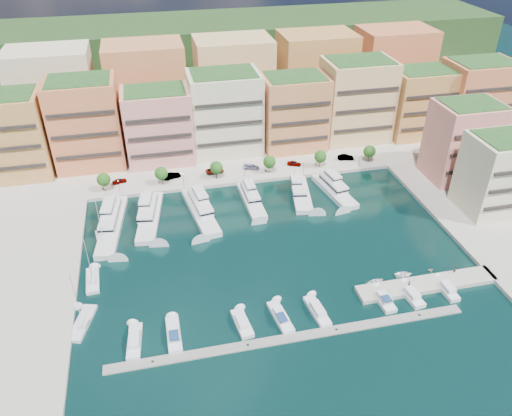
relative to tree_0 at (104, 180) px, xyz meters
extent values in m
plane|color=black|center=(40.00, -33.50, -4.74)|extent=(400.00, 400.00, 0.00)
cube|color=#9E998E|center=(40.00, 28.50, -4.74)|extent=(220.00, 64.00, 2.00)
cube|color=#173515|center=(40.00, 76.50, -4.74)|extent=(240.00, 40.00, 58.00)
cube|color=gray|center=(37.00, -63.50, -4.74)|extent=(72.00, 2.20, 0.35)
cube|color=#9E998E|center=(70.00, -55.50, -4.74)|extent=(32.00, 5.00, 2.00)
cube|color=#C58348|center=(-26.00, 16.50, 8.26)|extent=(22.00, 16.00, 24.00)
cube|color=black|center=(-26.00, 8.25, 8.26)|extent=(20.24, 0.50, 0.90)
cube|color=#D16D45|center=(-4.00, 18.50, 9.26)|extent=(20.00, 16.00, 26.00)
cube|color=black|center=(-4.00, 10.25, 9.26)|extent=(18.40, 0.50, 0.90)
cube|color=#1D491E|center=(-4.00, 18.50, 22.66)|extent=(17.60, 14.08, 0.80)
cube|color=tan|center=(17.00, 16.50, 7.26)|extent=(20.00, 15.00, 22.00)
cube|color=black|center=(17.00, 8.75, 7.26)|extent=(18.40, 0.50, 0.90)
cube|color=#1D491E|center=(17.00, 16.50, 18.66)|extent=(17.60, 13.20, 0.80)
cube|color=beige|center=(38.00, 18.50, 8.76)|extent=(22.00, 16.00, 25.00)
cube|color=black|center=(38.00, 10.25, 8.76)|extent=(20.24, 0.50, 0.90)
cube|color=#1D491E|center=(38.00, 18.50, 21.66)|extent=(19.36, 14.08, 0.80)
cube|color=#D97C51|center=(60.00, 16.50, 7.76)|extent=(20.00, 15.00, 23.00)
cube|color=black|center=(60.00, 8.75, 7.76)|extent=(18.40, 0.50, 0.90)
cube|color=#1D491E|center=(60.00, 16.50, 19.66)|extent=(17.60, 13.20, 0.80)
cube|color=tan|center=(82.00, 18.50, 9.26)|extent=(22.00, 16.00, 26.00)
cube|color=black|center=(82.00, 10.25, 9.26)|extent=(20.24, 0.50, 0.90)
cube|color=#1D491E|center=(82.00, 18.50, 22.66)|extent=(19.36, 14.08, 0.80)
cube|color=#C58348|center=(104.00, 16.50, 7.26)|extent=(20.00, 15.00, 22.00)
cube|color=black|center=(104.00, 8.75, 7.26)|extent=(18.40, 0.50, 0.90)
cube|color=#1D491E|center=(104.00, 16.50, 18.66)|extent=(17.60, 13.20, 0.80)
cube|color=#D16D45|center=(124.00, 14.50, 8.26)|extent=(22.00, 16.00, 24.00)
cube|color=black|center=(124.00, 6.25, 8.26)|extent=(20.24, 0.50, 0.90)
cube|color=#1D491E|center=(124.00, 14.50, 20.66)|extent=(19.36, 14.08, 0.80)
cube|color=tan|center=(102.00, -13.50, 7.26)|extent=(18.00, 14.00, 22.00)
cube|color=black|center=(102.00, -20.75, 7.26)|extent=(16.56, 0.50, 0.90)
cube|color=#1D491E|center=(102.00, -13.50, 18.66)|extent=(15.84, 12.32, 0.80)
cube|color=beige|center=(102.00, -31.50, 6.26)|extent=(18.00, 14.00, 20.00)
cube|color=#1D491E|center=(102.00, -31.50, 16.66)|extent=(15.84, 12.32, 0.80)
cube|color=beige|center=(-15.00, 40.50, 11.26)|extent=(26.00, 18.00, 30.00)
cube|color=#D97C51|center=(15.00, 40.50, 11.26)|extent=(26.00, 18.00, 30.00)
cube|color=tan|center=(45.00, 40.50, 11.26)|extent=(26.00, 18.00, 30.00)
cube|color=#C58348|center=(75.00, 40.50, 11.26)|extent=(26.00, 18.00, 30.00)
cube|color=#D16D45|center=(105.00, 40.50, 11.26)|extent=(26.00, 18.00, 30.00)
cylinder|color=#473323|center=(0.00, 0.00, -2.24)|extent=(0.24, 0.24, 3.00)
sphere|color=#1E4614|center=(0.00, 0.00, 0.01)|extent=(3.80, 3.80, 3.80)
cylinder|color=#473323|center=(16.00, 0.00, -2.24)|extent=(0.24, 0.24, 3.00)
sphere|color=#1E4614|center=(16.00, 0.00, 0.01)|extent=(3.80, 3.80, 3.80)
cylinder|color=#473323|center=(32.00, 0.00, -2.24)|extent=(0.24, 0.24, 3.00)
sphere|color=#1E4614|center=(32.00, 0.00, 0.01)|extent=(3.80, 3.80, 3.80)
cylinder|color=#473323|center=(48.00, 0.00, -2.24)|extent=(0.24, 0.24, 3.00)
sphere|color=#1E4614|center=(48.00, 0.00, 0.01)|extent=(3.80, 3.80, 3.80)
cylinder|color=#473323|center=(64.00, 0.00, -2.24)|extent=(0.24, 0.24, 3.00)
sphere|color=#1E4614|center=(64.00, 0.00, 0.01)|extent=(3.80, 3.80, 3.80)
cylinder|color=#473323|center=(80.00, 0.00, -2.24)|extent=(0.24, 0.24, 3.00)
sphere|color=#1E4614|center=(80.00, 0.00, 0.01)|extent=(3.80, 3.80, 3.80)
cylinder|color=black|center=(4.00, -2.30, -1.74)|extent=(0.10, 0.10, 4.00)
sphere|color=#FFF2CC|center=(4.00, -2.30, 0.31)|extent=(0.30, 0.30, 0.30)
cylinder|color=black|center=(22.00, -2.30, -1.74)|extent=(0.10, 0.10, 4.00)
sphere|color=#FFF2CC|center=(22.00, -2.30, 0.31)|extent=(0.30, 0.30, 0.30)
cylinder|color=black|center=(40.00, -2.30, -1.74)|extent=(0.10, 0.10, 4.00)
sphere|color=#FFF2CC|center=(40.00, -2.30, 0.31)|extent=(0.30, 0.30, 0.30)
cylinder|color=black|center=(58.00, -2.30, -1.74)|extent=(0.10, 0.10, 4.00)
sphere|color=#FFF2CC|center=(58.00, -2.30, 0.31)|extent=(0.30, 0.30, 0.30)
cylinder|color=black|center=(76.00, -2.30, -1.74)|extent=(0.10, 0.10, 4.00)
sphere|color=#FFF2CC|center=(76.00, -2.30, 0.31)|extent=(0.30, 0.30, 0.30)
cube|color=silver|center=(2.01, -17.76, -4.39)|extent=(8.12, 26.92, 2.30)
cube|color=silver|center=(2.01, -15.11, -2.34)|extent=(5.73, 14.97, 1.80)
cube|color=black|center=(2.01, -15.11, -2.34)|extent=(5.80, 15.04, 0.55)
cube|color=silver|center=(2.01, -12.99, -0.74)|extent=(3.85, 8.26, 1.40)
cylinder|color=#B2B2B7|center=(2.01, -11.40, 0.86)|extent=(0.14, 0.14, 1.80)
cube|color=silver|center=(11.68, -15.98, -4.39)|extent=(8.29, 23.42, 2.30)
cube|color=silver|center=(11.68, -13.68, -2.34)|extent=(5.85, 13.08, 1.80)
cube|color=black|center=(11.68, -13.68, -2.34)|extent=(5.91, 13.15, 0.55)
cube|color=silver|center=(11.68, -11.84, -0.74)|extent=(3.92, 7.25, 1.40)
cylinder|color=#B2B2B7|center=(11.68, -10.47, 0.86)|extent=(0.14, 0.14, 1.80)
cube|color=black|center=(11.68, -15.98, -4.84)|extent=(8.34, 23.48, 0.35)
cube|color=silver|center=(25.00, -16.29, -4.39)|extent=(8.15, 24.01, 2.30)
cube|color=silver|center=(25.00, -13.93, -2.34)|extent=(5.73, 13.39, 1.80)
cube|color=black|center=(25.00, -13.93, -2.34)|extent=(5.80, 13.46, 0.55)
cube|color=silver|center=(25.00, -12.04, -0.74)|extent=(3.83, 7.41, 1.40)
cylinder|color=#B2B2B7|center=(25.00, -10.63, 0.86)|extent=(0.14, 0.14, 1.80)
cube|color=silver|center=(39.50, -13.89, -4.39)|extent=(4.79, 18.90, 2.30)
cube|color=silver|center=(39.50, -12.01, -2.34)|extent=(3.76, 10.43, 1.80)
cube|color=black|center=(39.50, -12.01, -2.34)|extent=(3.82, 10.49, 0.55)
cube|color=silver|center=(39.50, -10.51, -0.74)|extent=(2.69, 5.71, 1.40)
cylinder|color=#B2B2B7|center=(39.50, -9.38, 0.86)|extent=(0.14, 0.14, 1.80)
cube|color=silver|center=(53.79, -13.77, -4.39)|extent=(7.91, 19.08, 2.30)
cube|color=silver|center=(53.79, -11.92, -2.34)|extent=(5.59, 10.72, 1.80)
cube|color=black|center=(53.79, -11.92, -2.34)|extent=(5.66, 10.79, 0.55)
cube|color=silver|center=(53.79, -10.43, -0.74)|extent=(3.76, 5.97, 1.40)
cylinder|color=#B2B2B7|center=(53.79, -9.32, 0.86)|extent=(0.14, 0.14, 1.80)
cube|color=black|center=(53.79, -13.77, -4.84)|extent=(7.96, 19.13, 0.35)
cube|color=silver|center=(63.67, -14.09, -4.39)|extent=(7.77, 19.68, 2.30)
cube|color=silver|center=(63.67, -12.17, -2.34)|extent=(5.51, 11.03, 1.80)
cube|color=black|center=(63.67, -12.17, -2.34)|extent=(5.58, 11.10, 0.55)
cube|color=silver|center=(63.67, -10.63, -0.74)|extent=(3.70, 6.13, 1.40)
cylinder|color=#B2B2B7|center=(63.67, -9.48, 0.86)|extent=(0.14, 0.14, 1.80)
cube|color=silver|center=(6.87, -58.00, -4.49)|extent=(3.32, 9.04, 1.40)
cube|color=silver|center=(6.87, -58.44, -3.19)|extent=(2.36, 4.41, 1.10)
cube|color=black|center=(6.87, -56.67, -3.44)|extent=(1.85, 0.26, 0.55)
cube|color=silver|center=(14.39, -58.00, -4.49)|extent=(2.67, 9.19, 1.40)
cube|color=silver|center=(14.39, -58.46, -3.19)|extent=(2.08, 4.41, 1.10)
cube|color=black|center=(14.39, -56.62, -3.44)|extent=(1.91, 0.10, 0.55)
cube|color=navy|center=(14.39, -59.65, -2.59)|extent=(1.86, 2.76, 0.12)
cube|color=silver|center=(28.03, -58.00, -4.49)|extent=(3.55, 7.98, 1.40)
cube|color=silver|center=(28.03, -58.39, -3.19)|extent=(2.48, 3.93, 1.10)
cube|color=black|center=(28.03, -56.84, -3.44)|extent=(1.89, 0.33, 0.55)
cube|color=silver|center=(35.97, -58.00, -4.49)|extent=(3.74, 9.41, 1.40)
cube|color=silver|center=(35.97, -58.46, -3.19)|extent=(2.54, 4.62, 1.10)
cube|color=black|center=(35.97, -56.63, -3.44)|extent=(1.79, 0.35, 0.55)
cube|color=navy|center=(35.97, -59.65, -2.59)|extent=(2.11, 2.96, 0.12)
cube|color=silver|center=(43.80, -58.00, -4.49)|extent=(3.49, 9.09, 1.40)
cube|color=silver|center=(43.80, -58.44, -3.19)|extent=(2.42, 4.45, 1.10)
cube|color=black|center=(43.80, -56.67, -3.44)|extent=(1.79, 0.30, 0.55)
cube|color=silver|center=(58.50, -58.00, -4.49)|extent=(3.07, 7.46, 1.40)
cube|color=silver|center=(58.50, -58.37, -3.19)|extent=(2.26, 3.63, 1.10)
cube|color=black|center=(58.50, -56.90, -3.44)|extent=(1.89, 0.22, 0.55)
cube|color=navy|center=(58.50, -59.32, -2.59)|extent=(1.97, 2.31, 0.12)
cube|color=silver|center=(64.90, -58.00, -4.49)|extent=(3.36, 7.61, 1.40)
cube|color=silver|center=(64.90, -58.37, -3.19)|extent=(2.40, 3.73, 1.10)
cube|color=black|center=(64.90, -56.89, -3.44)|extent=(1.89, 0.29, 0.55)
cube|color=silver|center=(73.27, -58.00, -4.49)|extent=(2.62, 7.29, 1.40)
cube|color=silver|center=(73.27, -58.36, -3.19)|extent=(1.97, 3.52, 1.10)
cube|color=black|center=(73.27, -56.92, -3.44)|extent=(1.72, 0.16, 0.55)
cube|color=silver|center=(-0.14, -23.26, -4.54)|extent=(4.17, 9.29, 1.20)
cube|color=silver|center=(-0.14, -24.15, -3.64)|extent=(1.97, 2.48, 0.60)
cylinder|color=#B2B2B7|center=(-0.14, -22.81, 2.06)|extent=(0.14, 0.14, 12.00)
cylinder|color=#B2B2B7|center=(-0.14, -24.60, -2.94)|extent=(0.78, 3.99, 0.10)
cube|color=silver|center=(-1.90, -37.99, -4.54)|extent=(3.27, 8.71, 1.20)
cube|color=silver|center=(-1.90, -38.85, -3.64)|extent=(1.80, 2.23, 0.60)
cylinder|color=#B2B2B7|center=(-1.90, -37.56, 2.06)|extent=(0.14, 0.14, 12.00)
cylinder|color=#B2B2B7|center=(-1.90, -39.28, -2.94)|extent=(0.31, 3.86, 0.10)
cube|color=silver|center=(-3.27, -50.77, -4.54)|extent=(5.52, 10.21, 1.20)
cube|color=silver|center=(-3.27, -51.75, -3.64)|extent=(2.32, 2.84, 0.60)
cylinder|color=#B2B2B7|center=(-3.27, -50.28, 2.06)|extent=(0.14, 0.14, 12.00)
cylinder|color=#B2B2B7|center=(-3.27, -52.24, -2.94)|extent=(1.38, 4.26, 0.10)
imported|color=white|center=(66.54, -51.33, -4.33)|extent=(4.21, 3.17, 0.83)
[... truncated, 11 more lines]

